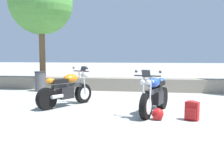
# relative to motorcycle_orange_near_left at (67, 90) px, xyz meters

# --- Properties ---
(ground_plane) EXTENTS (120.00, 120.00, 0.00)m
(ground_plane) POSITION_rel_motorcycle_orange_near_left_xyz_m (3.86, -0.78, -0.49)
(ground_plane) COLOR #A3A099
(stone_wall) EXTENTS (36.00, 0.80, 0.55)m
(stone_wall) POSITION_rel_motorcycle_orange_near_left_xyz_m (3.86, 4.02, -0.21)
(stone_wall) COLOR gray
(stone_wall) RESTS_ON ground
(motorcycle_orange_near_left) EXTENTS (1.17, 1.89, 1.18)m
(motorcycle_orange_near_left) POSITION_rel_motorcycle_orange_near_left_xyz_m (0.00, 0.00, 0.00)
(motorcycle_orange_near_left) COLOR black
(motorcycle_orange_near_left) RESTS_ON ground
(motorcycle_blue_centre) EXTENTS (0.85, 2.03, 1.18)m
(motorcycle_blue_centre) POSITION_rel_motorcycle_orange_near_left_xyz_m (2.62, -0.60, 0.00)
(motorcycle_blue_centre) COLOR black
(motorcycle_blue_centre) RESTS_ON ground
(rider_backpack) EXTENTS (0.35, 0.33, 0.47)m
(rider_backpack) POSITION_rel_motorcycle_orange_near_left_xyz_m (3.51, -1.21, -0.24)
(rider_backpack) COLOR #A31E1E
(rider_backpack) RESTS_ON ground
(rider_helmet) EXTENTS (0.28, 0.28, 0.28)m
(rider_helmet) POSITION_rel_motorcycle_orange_near_left_xyz_m (2.72, -1.31, -0.35)
(rider_helmet) COLOR #B21919
(rider_helmet) RESTS_ON ground
(leafy_tree_far_left) EXTENTS (3.10, 2.95, 4.92)m
(leafy_tree_far_left) POSITION_rel_motorcycle_orange_near_left_xyz_m (-2.60, 4.17, 3.43)
(leafy_tree_far_left) COLOR brown
(leafy_tree_far_left) RESTS_ON stone_wall
(trash_bin) EXTENTS (0.46, 0.46, 0.86)m
(trash_bin) POSITION_rel_motorcycle_orange_near_left_xyz_m (-2.33, 3.09, -0.05)
(trash_bin) COLOR #4C4C51
(trash_bin) RESTS_ON ground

